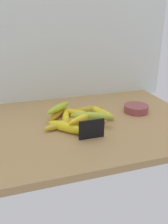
% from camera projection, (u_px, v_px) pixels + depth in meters
% --- Properties ---
extents(counter_top, '(1.10, 0.76, 0.03)m').
position_uv_depth(counter_top, '(84.00, 125.00, 1.15)').
color(counter_top, '#A98350').
rests_on(counter_top, ground).
extents(back_wall, '(1.30, 0.02, 0.70)m').
position_uv_depth(back_wall, '(64.00, 45.00, 1.36)').
color(back_wall, silver).
rests_on(back_wall, ground).
extents(chalkboard_sign, '(0.11, 0.02, 0.08)m').
position_uv_depth(chalkboard_sign, '(92.00, 130.00, 0.98)').
color(chalkboard_sign, black).
rests_on(chalkboard_sign, counter_top).
extents(fruit_bowl, '(0.13, 0.13, 0.04)m').
position_uv_depth(fruit_bowl, '(136.00, 108.00, 1.26)').
color(fruit_bowl, brown).
rests_on(fruit_bowl, counter_top).
extents(banana_0, '(0.20, 0.09, 0.04)m').
position_uv_depth(banana_0, '(64.00, 124.00, 1.08)').
color(banana_0, gold).
rests_on(banana_0, counter_top).
extents(banana_1, '(0.05, 0.18, 0.04)m').
position_uv_depth(banana_1, '(80.00, 122.00, 1.10)').
color(banana_1, gold).
rests_on(banana_1, counter_top).
extents(banana_2, '(0.18, 0.06, 0.03)m').
position_uv_depth(banana_2, '(91.00, 123.00, 1.10)').
color(banana_2, yellow).
rests_on(banana_2, counter_top).
extents(banana_3, '(0.20, 0.05, 0.04)m').
position_uv_depth(banana_3, '(84.00, 126.00, 1.06)').
color(banana_3, yellow).
rests_on(banana_3, counter_top).
extents(banana_4, '(0.18, 0.06, 0.04)m').
position_uv_depth(banana_4, '(86.00, 110.00, 1.23)').
color(banana_4, '#B49624').
rests_on(banana_4, counter_top).
extents(banana_5, '(0.17, 0.17, 0.04)m').
position_uv_depth(banana_5, '(77.00, 113.00, 1.20)').
color(banana_5, yellow).
rests_on(banana_5, counter_top).
extents(banana_6, '(0.07, 0.17, 0.03)m').
position_uv_depth(banana_6, '(66.00, 118.00, 1.15)').
color(banana_6, yellow).
rests_on(banana_6, counter_top).
extents(banana_7, '(0.16, 0.17, 0.04)m').
position_uv_depth(banana_7, '(66.00, 127.00, 1.04)').
color(banana_7, yellow).
rests_on(banana_7, counter_top).
extents(banana_8, '(0.14, 0.15, 0.04)m').
position_uv_depth(banana_8, '(94.00, 120.00, 1.13)').
color(banana_8, gold).
rests_on(banana_8, counter_top).
extents(banana_9, '(0.11, 0.19, 0.04)m').
position_uv_depth(banana_9, '(100.00, 112.00, 1.20)').
color(banana_9, yellow).
rests_on(banana_9, counter_top).
extents(banana_10, '(0.14, 0.17, 0.03)m').
position_uv_depth(banana_10, '(58.00, 114.00, 1.19)').
color(banana_10, '#B3821D').
rests_on(banana_10, counter_top).
extents(banana_11, '(0.15, 0.14, 0.03)m').
position_uv_depth(banana_11, '(59.00, 108.00, 1.18)').
color(banana_11, '#A6C129').
rests_on(banana_11, banana_10).
extents(banana_12, '(0.17, 0.11, 0.03)m').
position_uv_depth(banana_12, '(83.00, 118.00, 1.06)').
color(banana_12, yellow).
rests_on(banana_12, banana_3).
extents(banana_13, '(0.20, 0.11, 0.04)m').
position_uv_depth(banana_13, '(92.00, 116.00, 1.08)').
color(banana_13, '#A7B832').
rests_on(banana_13, banana_2).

